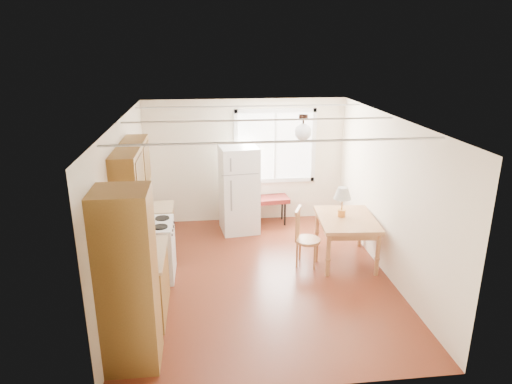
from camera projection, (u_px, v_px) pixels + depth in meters
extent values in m
cube|color=#4E1C10|center=(261.00, 276.00, 7.25)|extent=(4.60, 5.60, 0.12)
cube|color=white|center=(261.00, 119.00, 6.47)|extent=(4.60, 5.60, 0.12)
cube|color=#FEEECB|center=(246.00, 161.00, 9.22)|extent=(4.60, 0.10, 2.50)
cube|color=#FEEECB|center=(292.00, 286.00, 4.50)|extent=(4.60, 0.10, 2.50)
cube|color=#FEEECB|center=(125.00, 207.00, 6.64)|extent=(0.10, 5.60, 2.50)
cube|color=#FEEECB|center=(388.00, 197.00, 7.08)|extent=(0.10, 5.60, 2.50)
cube|color=brown|center=(128.00, 281.00, 4.99)|extent=(0.60, 0.60, 2.10)
cube|color=brown|center=(143.00, 285.00, 6.13)|extent=(0.60, 1.10, 0.86)
cube|color=tan|center=(141.00, 255.00, 5.99)|extent=(0.62, 1.14, 0.04)
cube|color=white|center=(153.00, 250.00, 7.12)|extent=(0.65, 0.76, 0.90)
cube|color=brown|center=(156.00, 232.00, 7.83)|extent=(0.60, 0.60, 0.86)
cube|color=brown|center=(131.00, 170.00, 6.33)|extent=(0.33, 1.60, 0.70)
cube|color=white|center=(275.00, 146.00, 9.18)|extent=(1.50, 0.02, 1.35)
cylinder|color=#311C15|center=(303.00, 117.00, 6.94)|extent=(0.14, 0.14, 0.06)
cylinder|color=#311C15|center=(303.00, 123.00, 6.97)|extent=(0.03, 0.03, 0.16)
sphere|color=white|center=(303.00, 132.00, 7.01)|extent=(0.26, 0.26, 0.26)
cube|color=white|center=(239.00, 189.00, 8.78)|extent=(0.77, 0.77, 1.68)
cube|color=gray|center=(240.00, 175.00, 8.33)|extent=(0.69, 0.02, 0.02)
cube|color=gray|center=(231.00, 187.00, 8.36)|extent=(0.03, 0.03, 1.01)
cube|color=maroon|center=(259.00, 200.00, 9.22)|extent=(1.22, 0.54, 0.09)
cylinder|color=black|center=(236.00, 217.00, 9.09)|extent=(0.04, 0.04, 0.46)
cylinder|color=black|center=(285.00, 215.00, 9.20)|extent=(0.04, 0.04, 0.46)
cylinder|color=black|center=(235.00, 211.00, 9.41)|extent=(0.04, 0.04, 0.46)
cylinder|color=black|center=(282.00, 209.00, 9.51)|extent=(0.04, 0.04, 0.46)
cube|color=#A66D40|center=(347.00, 220.00, 7.56)|extent=(1.02, 1.30, 0.06)
cube|color=#A66D40|center=(346.00, 224.00, 7.59)|extent=(0.91, 1.20, 0.10)
cylinder|color=#A66D40|center=(328.00, 255.00, 7.15)|extent=(0.07, 0.07, 0.71)
cylinder|color=#A66D40|center=(378.00, 255.00, 7.17)|extent=(0.07, 0.07, 0.71)
cylinder|color=#A66D40|center=(317.00, 229.00, 8.19)|extent=(0.07, 0.07, 0.71)
cylinder|color=#A66D40|center=(360.00, 228.00, 8.21)|extent=(0.07, 0.07, 0.71)
cylinder|color=#A66D40|center=(308.00, 240.00, 7.50)|extent=(0.43, 0.43, 0.05)
cylinder|color=#A66D40|center=(297.00, 255.00, 7.47)|extent=(0.04, 0.04, 0.44)
cylinder|color=#A66D40|center=(315.00, 257.00, 7.40)|extent=(0.04, 0.04, 0.44)
cylinder|color=#A66D40|center=(300.00, 248.00, 7.74)|extent=(0.04, 0.04, 0.44)
cylinder|color=#A66D40|center=(317.00, 250.00, 7.66)|extent=(0.04, 0.04, 0.44)
cylinder|color=#BB823C|center=(341.00, 213.00, 7.61)|extent=(0.14, 0.14, 0.12)
cylinder|color=#BB823C|center=(342.00, 204.00, 7.56)|extent=(0.02, 0.02, 0.19)
cone|color=silver|center=(343.00, 193.00, 7.50)|extent=(0.29, 0.29, 0.19)
cube|color=black|center=(135.00, 263.00, 5.62)|extent=(0.21, 0.25, 0.08)
cube|color=black|center=(132.00, 253.00, 5.47)|extent=(0.19, 0.08, 0.30)
cylinder|color=black|center=(135.00, 254.00, 5.64)|extent=(0.15, 0.15, 0.13)
cylinder|color=red|center=(137.00, 236.00, 6.31)|extent=(0.11, 0.11, 0.16)
sphere|color=red|center=(137.00, 229.00, 6.28)|extent=(0.06, 0.06, 0.06)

